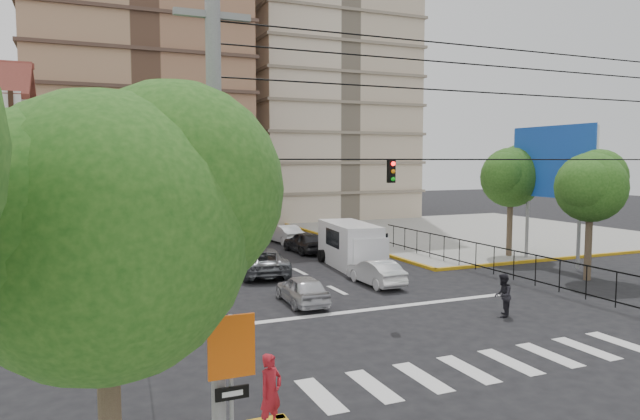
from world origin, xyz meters
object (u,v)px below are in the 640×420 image
traffic_light_nw (161,227)px  pedestrian_crosswalk (503,295)px  district_sign (232,362)px  van_left_lane (227,232)px  car_silver_front_left (302,289)px  pedestrian_sw_corner (271,392)px  van_right_lane (352,246)px  car_white_front_right (376,272)px

traffic_light_nw → pedestrian_crosswalk: size_ratio=2.53×
district_sign → van_left_lane: bearing=76.3°
district_sign → pedestrian_crosswalk: district_sign is taller
district_sign → van_left_lane: (7.27, 29.90, -1.40)m
traffic_light_nw → district_sign: size_ratio=1.38×
car_silver_front_left → pedestrian_sw_corner: size_ratio=2.17×
van_right_lane → car_silver_front_left: van_right_lane is taller
van_left_lane → car_white_front_right: bearing=-73.3°
car_silver_front_left → car_white_front_right: 5.20m
van_left_lane → traffic_light_nw: bearing=-113.1°
van_right_lane → pedestrian_sw_corner: (-10.86, -17.81, -0.21)m
pedestrian_crosswalk → traffic_light_nw: bearing=-82.3°
van_right_lane → car_white_front_right: 5.07m
traffic_light_nw → pedestrian_sw_corner: bearing=-88.9°
van_right_lane → van_left_lane: 11.55m
district_sign → car_silver_front_left: (6.30, 12.45, -1.80)m
van_right_lane → van_left_lane: van_right_lane is taller
pedestrian_sw_corner → van_left_lane: bearing=49.6°
traffic_light_nw → pedestrian_sw_corner: (0.30, -15.41, -2.09)m
district_sign → car_silver_front_left: district_sign is taller
district_sign → traffic_light_nw: bearing=86.6°
district_sign → pedestrian_sw_corner: district_sign is taller
car_white_front_right → pedestrian_sw_corner: size_ratio=2.23×
traffic_light_nw → car_white_front_right: traffic_light_nw is taller
traffic_light_nw → district_sign: (-1.00, -17.04, -0.66)m
van_right_lane → pedestrian_sw_corner: van_right_lane is taller
van_left_lane → van_right_lane: bearing=-62.1°
van_left_lane → pedestrian_sw_corner: size_ratio=2.78×
car_silver_front_left → pedestrian_sw_corner: bearing=67.5°
car_silver_front_left → van_right_lane: bearing=-127.7°
traffic_light_nw → pedestrian_crosswalk: (11.91, -9.62, -2.24)m
traffic_light_nw → district_sign: 17.08m
pedestrian_crosswalk → van_left_lane: bearing=-119.3°
traffic_light_nw → van_right_lane: (11.16, 2.40, -1.88)m
van_left_lane → pedestrian_sw_corner: bearing=-99.1°
car_silver_front_left → pedestrian_crosswalk: bearing=145.0°
van_left_lane → pedestrian_crosswalk: van_left_lane is taller
car_white_front_right → pedestrian_crosswalk: size_ratio=2.25×
pedestrian_crosswalk → van_right_lane: bearing=-129.8°
van_right_lane → car_white_front_right: bearing=-96.4°
van_left_lane → car_silver_front_left: bearing=-90.3°
district_sign → car_silver_front_left: 14.07m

